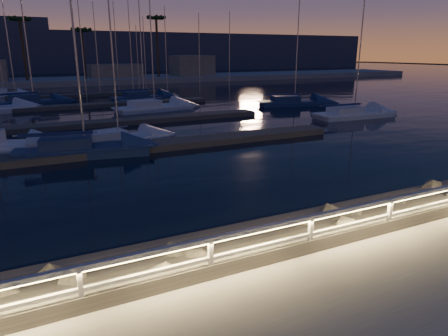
{
  "coord_description": "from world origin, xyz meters",
  "views": [
    {
      "loc": [
        -8.52,
        -7.91,
        5.32
      ],
      "look_at": [
        -2.67,
        4.0,
        1.43
      ],
      "focal_mm": 32.0,
      "sensor_mm": 36.0,
      "label": 1
    }
  ],
  "objects_px": {
    "guard_rail": "(364,213)",
    "sailboat_h": "(293,102)",
    "sailboat_i": "(32,102)",
    "sailboat_k": "(142,97)",
    "sailboat_c": "(116,139)",
    "sailboat_d": "(352,113)",
    "sailboat_l": "(153,107)",
    "sailboat_b": "(81,148)",
    "sailboat_m": "(3,93)"
  },
  "relations": [
    {
      "from": "sailboat_c",
      "to": "sailboat_m",
      "type": "distance_m",
      "value": 37.71
    },
    {
      "from": "guard_rail",
      "to": "sailboat_h",
      "type": "relative_size",
      "value": 3.14
    },
    {
      "from": "sailboat_b",
      "to": "sailboat_l",
      "type": "bearing_deg",
      "value": 70.94
    },
    {
      "from": "guard_rail",
      "to": "sailboat_h",
      "type": "xyz_separation_m",
      "value": [
        18.6,
        29.51,
        -0.96
      ]
    },
    {
      "from": "guard_rail",
      "to": "sailboat_b",
      "type": "distance_m",
      "value": 17.31
    },
    {
      "from": "sailboat_l",
      "to": "sailboat_m",
      "type": "xyz_separation_m",
      "value": [
        -14.37,
        22.63,
        -0.02
      ]
    },
    {
      "from": "sailboat_b",
      "to": "sailboat_l",
      "type": "relative_size",
      "value": 0.93
    },
    {
      "from": "sailboat_c",
      "to": "sailboat_h",
      "type": "height_order",
      "value": "sailboat_h"
    },
    {
      "from": "guard_rail",
      "to": "sailboat_d",
      "type": "distance_m",
      "value": 27.16
    },
    {
      "from": "sailboat_i",
      "to": "sailboat_d",
      "type": "bearing_deg",
      "value": -56.64
    },
    {
      "from": "sailboat_m",
      "to": "sailboat_c",
      "type": "bearing_deg",
      "value": -73.51
    },
    {
      "from": "sailboat_b",
      "to": "sailboat_d",
      "type": "bearing_deg",
      "value": 18.75
    },
    {
      "from": "sailboat_c",
      "to": "sailboat_b",
      "type": "bearing_deg",
      "value": -155.45
    },
    {
      "from": "sailboat_b",
      "to": "sailboat_i",
      "type": "bearing_deg",
      "value": 104.61
    },
    {
      "from": "guard_rail",
      "to": "sailboat_l",
      "type": "distance_m",
      "value": 32.54
    },
    {
      "from": "sailboat_c",
      "to": "sailboat_h",
      "type": "bearing_deg",
      "value": 13.86
    },
    {
      "from": "sailboat_h",
      "to": "sailboat_i",
      "type": "relative_size",
      "value": 1.06
    },
    {
      "from": "guard_rail",
      "to": "sailboat_k",
      "type": "distance_m",
      "value": 42.16
    },
    {
      "from": "sailboat_d",
      "to": "sailboat_l",
      "type": "bearing_deg",
      "value": 144.46
    },
    {
      "from": "sailboat_d",
      "to": "sailboat_i",
      "type": "xyz_separation_m",
      "value": [
        -26.38,
        22.28,
        0.05
      ]
    },
    {
      "from": "sailboat_c",
      "to": "sailboat_m",
      "type": "xyz_separation_m",
      "value": [
        -7.71,
        36.92,
        0.0
      ]
    },
    {
      "from": "guard_rail",
      "to": "sailboat_c",
      "type": "bearing_deg",
      "value": 101.09
    },
    {
      "from": "sailboat_d",
      "to": "sailboat_h",
      "type": "height_order",
      "value": "sailboat_h"
    },
    {
      "from": "sailboat_c",
      "to": "sailboat_i",
      "type": "relative_size",
      "value": 0.89
    },
    {
      "from": "sailboat_b",
      "to": "sailboat_k",
      "type": "distance_m",
      "value": 27.73
    },
    {
      "from": "guard_rail",
      "to": "sailboat_c",
      "type": "xyz_separation_m",
      "value": [
        -3.55,
        18.1,
        -0.98
      ]
    },
    {
      "from": "sailboat_c",
      "to": "sailboat_l",
      "type": "height_order",
      "value": "sailboat_l"
    },
    {
      "from": "sailboat_b",
      "to": "sailboat_h",
      "type": "xyz_separation_m",
      "value": [
        24.53,
        13.27,
        -0.02
      ]
    },
    {
      "from": "sailboat_k",
      "to": "sailboat_l",
      "type": "xyz_separation_m",
      "value": [
        -1.48,
        -9.52,
        -0.01
      ]
    },
    {
      "from": "sailboat_i",
      "to": "sailboat_k",
      "type": "bearing_deg",
      "value": -17.76
    },
    {
      "from": "sailboat_i",
      "to": "guard_rail",
      "type": "bearing_deg",
      "value": -95.81
    },
    {
      "from": "sailboat_k",
      "to": "sailboat_l",
      "type": "height_order",
      "value": "sailboat_l"
    },
    {
      "from": "guard_rail",
      "to": "sailboat_l",
      "type": "height_order",
      "value": "sailboat_l"
    },
    {
      "from": "sailboat_d",
      "to": "sailboat_k",
      "type": "bearing_deg",
      "value": 125.78
    },
    {
      "from": "guard_rail",
      "to": "sailboat_i",
      "type": "relative_size",
      "value": 3.31
    },
    {
      "from": "sailboat_b",
      "to": "sailboat_k",
      "type": "xyz_separation_m",
      "value": [
        10.52,
        25.66,
        -0.01
      ]
    },
    {
      "from": "sailboat_k",
      "to": "sailboat_l",
      "type": "bearing_deg",
      "value": -106.12
    },
    {
      "from": "sailboat_h",
      "to": "sailboat_k",
      "type": "distance_m",
      "value": 18.71
    },
    {
      "from": "sailboat_b",
      "to": "sailboat_c",
      "type": "relative_size",
      "value": 1.11
    },
    {
      "from": "sailboat_b",
      "to": "sailboat_m",
      "type": "height_order",
      "value": "sailboat_b"
    },
    {
      "from": "sailboat_h",
      "to": "sailboat_k",
      "type": "height_order",
      "value": "sailboat_h"
    },
    {
      "from": "guard_rail",
      "to": "sailboat_d",
      "type": "bearing_deg",
      "value": 47.18
    },
    {
      "from": "sailboat_h",
      "to": "sailboat_i",
      "type": "distance_m",
      "value": 29.41
    },
    {
      "from": "sailboat_h",
      "to": "sailboat_k",
      "type": "relative_size",
      "value": 1.02
    },
    {
      "from": "sailboat_m",
      "to": "sailboat_i",
      "type": "bearing_deg",
      "value": -70.78
    },
    {
      "from": "sailboat_k",
      "to": "sailboat_m",
      "type": "relative_size",
      "value": 1.33
    },
    {
      "from": "sailboat_h",
      "to": "sailboat_i",
      "type": "bearing_deg",
      "value": 171.68
    },
    {
      "from": "sailboat_l",
      "to": "sailboat_k",
      "type": "bearing_deg",
      "value": 72.66
    },
    {
      "from": "sailboat_h",
      "to": "sailboat_m",
      "type": "relative_size",
      "value": 1.36
    },
    {
      "from": "sailboat_c",
      "to": "sailboat_l",
      "type": "bearing_deg",
      "value": 51.62
    }
  ]
}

